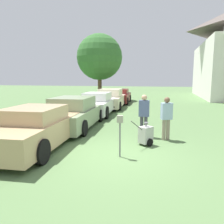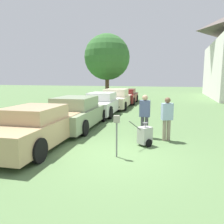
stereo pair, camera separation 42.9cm
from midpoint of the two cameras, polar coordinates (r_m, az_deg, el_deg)
name	(u,v)px [view 1 (the left image)]	position (r m, az deg, el deg)	size (l,w,h in m)	color
ground_plane	(117,155)	(7.07, -0.56, -11.08)	(120.00, 120.00, 0.00)	#517042
parked_car_tan	(38,128)	(8.18, -20.26, -3.90)	(2.25, 4.99, 1.44)	tan
parked_car_sage	(74,113)	(10.93, -10.93, -0.35)	(2.34, 5.30, 1.51)	gray
parked_car_white	(98,104)	(14.57, -4.54, 2.04)	(2.15, 4.88, 1.49)	silver
parked_car_cream	(111,99)	(17.99, -1.00, 3.38)	(2.32, 5.07, 1.55)	beige
parked_car_maroon	(119,96)	(21.44, 1.38, 4.11)	(2.25, 4.75, 1.39)	maroon
parking_meter	(120,128)	(6.63, 0.24, -4.24)	(0.18, 0.09, 1.30)	slate
person_worker	(144,113)	(9.04, 7.01, -0.23)	(0.42, 0.23, 1.74)	#3F3F47
person_supervisor	(166,116)	(8.69, 12.68, -0.98)	(0.47, 0.37, 1.69)	gray
equipment_cart	(146,135)	(7.98, 7.27, -5.91)	(0.75, 0.90, 1.00)	#B2B2AD
shade_tree	(100,57)	(24.81, -3.79, 14.09)	(5.01, 5.01, 7.23)	brown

